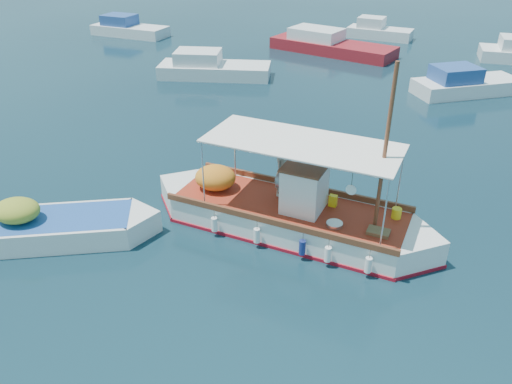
# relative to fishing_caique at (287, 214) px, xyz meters

# --- Properties ---
(ground) EXTENTS (160.00, 160.00, 0.00)m
(ground) POSITION_rel_fishing_caique_xyz_m (0.49, -0.67, -0.53)
(ground) COLOR black
(ground) RESTS_ON ground
(fishing_caique) EXTENTS (9.45, 4.47, 5.98)m
(fishing_caique) POSITION_rel_fishing_caique_xyz_m (0.00, 0.00, 0.00)
(fishing_caique) COLOR white
(fishing_caique) RESTS_ON ground
(dinghy) EXTENTS (6.59, 3.26, 1.68)m
(dinghy) POSITION_rel_fishing_caique_xyz_m (-7.31, -1.80, -0.18)
(dinghy) COLOR white
(dinghy) RESTS_ON ground
(bg_boat_nw) EXTENTS (6.92, 2.83, 1.80)m
(bg_boat_nw) POSITION_rel_fishing_caique_xyz_m (-6.47, 16.16, -0.03)
(bg_boat_nw) COLOR silver
(bg_boat_nw) RESTS_ON ground
(bg_boat_n) EXTENTS (9.37, 6.46, 1.80)m
(bg_boat_n) POSITION_rel_fishing_caique_xyz_m (0.49, 23.46, -0.03)
(bg_boat_n) COLOR maroon
(bg_boat_n) RESTS_ON ground
(bg_boat_ne) EXTENTS (6.35, 4.41, 1.80)m
(bg_boat_ne) POSITION_rel_fishing_caique_xyz_m (8.35, 15.26, -0.03)
(bg_boat_ne) COLOR silver
(bg_boat_ne) RESTS_ON ground
(bg_boat_far_w) EXTENTS (6.68, 3.72, 1.80)m
(bg_boat_far_w) POSITION_rel_fishing_caique_xyz_m (-16.07, 26.50, -0.03)
(bg_boat_far_w) COLOR silver
(bg_boat_far_w) RESTS_ON ground
(bg_boat_far_n) EXTENTS (5.39, 3.35, 1.80)m
(bg_boat_far_n) POSITION_rel_fishing_caique_xyz_m (4.23, 28.83, -0.03)
(bg_boat_far_n) COLOR silver
(bg_boat_far_n) RESTS_ON ground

